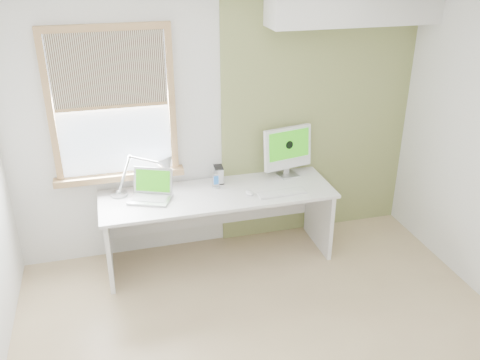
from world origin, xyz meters
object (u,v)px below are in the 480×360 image
object	(u,v)px
desk_lamp	(158,170)
laptop	(151,191)
external_drive	(219,174)
desk	(217,208)
imac	(288,149)

from	to	relation	value
desk_lamp	laptop	bearing A→B (deg)	-117.93
desk_lamp	external_drive	bearing A→B (deg)	-0.74
laptop	external_drive	xyz separation A→B (m)	(0.67, 0.16, 0.02)
desk	external_drive	size ratio (longest dim) A/B	12.94
desk_lamp	external_drive	size ratio (longest dim) A/B	4.07
desk_lamp	imac	distance (m)	1.29
external_drive	imac	bearing A→B (deg)	-0.31
laptop	desk_lamp	bearing A→B (deg)	62.07
desk	external_drive	distance (m)	0.33
external_drive	imac	distance (m)	0.73
desk	laptop	xyz separation A→B (m)	(-0.61, 0.01, 0.26)
external_drive	imac	xyz separation A→B (m)	(0.71, -0.00, 0.20)
desk_lamp	laptop	size ratio (longest dim) A/B	1.52
laptop	imac	size ratio (longest dim) A/B	0.87
desk_lamp	external_drive	xyz separation A→B (m)	(0.58, -0.01, -0.12)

